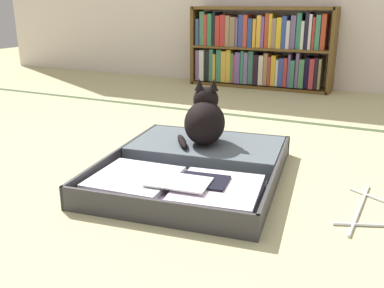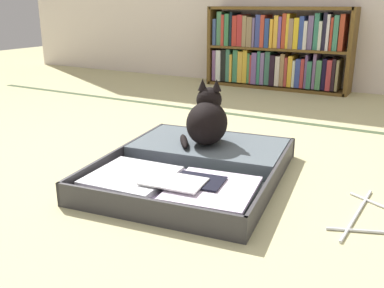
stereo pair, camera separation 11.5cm
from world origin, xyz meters
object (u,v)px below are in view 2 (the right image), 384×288
at_px(open_suitcase, 196,165).
at_px(clothes_hanger, 369,217).
at_px(black_cat, 207,120).
at_px(bookshelf, 275,50).

relative_size(open_suitcase, clothes_hanger, 2.11).
height_order(black_cat, clothes_hanger, black_cat).
bearing_deg(open_suitcase, bookshelf, 99.96).
height_order(bookshelf, open_suitcase, bookshelf).
height_order(bookshelf, black_cat, bookshelf).
bearing_deg(black_cat, open_suitcase, -79.32).
relative_size(bookshelf, open_suitcase, 1.31).
bearing_deg(black_cat, clothes_hanger, -16.66).
xyz_separation_m(open_suitcase, clothes_hanger, (0.69, -0.06, -0.03)).
xyz_separation_m(bookshelf, open_suitcase, (0.36, -2.04, -0.28)).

